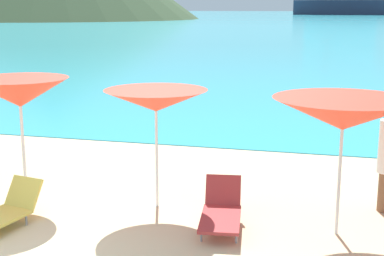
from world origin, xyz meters
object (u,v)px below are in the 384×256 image
(umbrella_2, at_px, (20,93))
(lounge_chair_1, at_px, (2,212))
(umbrella_3, at_px, (156,101))
(lounge_chair_3, at_px, (221,210))
(umbrella_4, at_px, (343,114))

(umbrella_2, bearing_deg, lounge_chair_1, -72.37)
(umbrella_3, height_order, lounge_chair_1, umbrella_3)
(lounge_chair_3, bearing_deg, lounge_chair_1, -173.51)
(umbrella_3, bearing_deg, umbrella_2, -178.26)
(umbrella_2, xyz_separation_m, lounge_chair_1, (0.47, -1.47, -1.67))
(lounge_chair_1, distance_m, lounge_chair_3, 3.48)
(lounge_chair_3, bearing_deg, umbrella_2, 163.08)
(lounge_chair_1, bearing_deg, umbrella_3, 47.52)
(umbrella_3, distance_m, lounge_chair_1, 3.05)
(umbrella_4, bearing_deg, umbrella_2, 176.07)
(umbrella_3, bearing_deg, lounge_chair_1, -143.30)
(umbrella_2, distance_m, lounge_chair_1, 2.27)
(lounge_chair_3, bearing_deg, umbrella_3, 144.25)
(lounge_chair_3, bearing_deg, umbrella_4, -1.13)
(umbrella_2, height_order, lounge_chair_3, umbrella_2)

